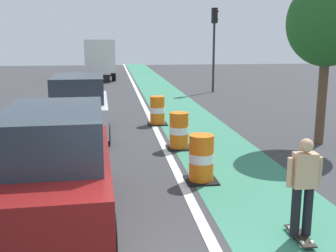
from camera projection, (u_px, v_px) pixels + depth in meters
name	position (u px, v px, depth m)	size (l,w,h in m)	color
bike_lane_strip	(187.00, 118.00, 16.99)	(2.50, 80.00, 0.01)	#387F60
lane_divider_stripe	(151.00, 119.00, 16.80)	(0.20, 80.00, 0.01)	silver
skateboarder_on_lane	(303.00, 186.00, 6.45)	(0.57, 0.81, 1.69)	black
parked_suv_nearest	(56.00, 166.00, 7.10)	(2.05, 4.66, 2.04)	maroon
parked_suv_second	(79.00, 106.00, 13.63)	(2.02, 4.65, 2.04)	silver
traffic_barrel_front	(201.00, 159.00, 9.28)	(0.73, 0.73, 1.09)	orange
traffic_barrel_mid	(179.00, 131.00, 12.13)	(0.73, 0.73, 1.09)	orange
traffic_barrel_back	(157.00, 111.00, 15.62)	(0.73, 0.73, 1.09)	orange
delivery_truck_down_block	(100.00, 57.00, 34.24)	(2.49, 7.65, 3.23)	silver
traffic_light_corner	(214.00, 35.00, 24.92)	(0.41, 0.32, 5.10)	#2D2D2D
street_tree_sidewalk	(328.00, 23.00, 12.05)	(2.40, 2.40, 5.00)	brown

